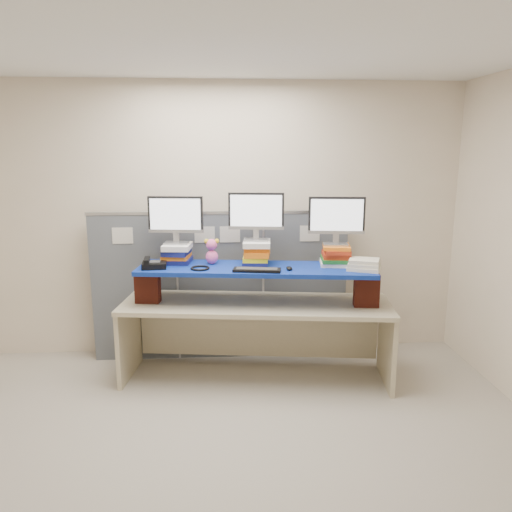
{
  "coord_description": "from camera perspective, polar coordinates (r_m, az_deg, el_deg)",
  "views": [
    {
      "loc": [
        0.03,
        -3.13,
        2.14
      ],
      "look_at": [
        0.32,
        1.25,
        1.19
      ],
      "focal_mm": 35.0,
      "sensor_mm": 36.0,
      "label": 1
    }
  ],
  "objects": [
    {
      "name": "cubicle_partition",
      "position": [
        5.1,
        -4.06,
        -3.36
      ],
      "size": [
        2.6,
        0.06,
        1.53
      ],
      "color": "#4E545C",
      "rests_on": "ground"
    },
    {
      "name": "monitor_left",
      "position": [
        4.65,
        -9.17,
        4.42
      ],
      "size": [
        0.51,
        0.17,
        0.44
      ],
      "rotation": [
        0.0,
        0.0,
        -0.13
      ],
      "color": "#96969B",
      "rests_on": "book_stack_left"
    },
    {
      "name": "monitor_right",
      "position": [
        4.56,
        9.19,
        4.32
      ],
      "size": [
        0.51,
        0.17,
        0.44
      ],
      "rotation": [
        0.0,
        0.0,
        -0.13
      ],
      "color": "#96969B",
      "rests_on": "book_stack_right"
    },
    {
      "name": "desk",
      "position": [
        4.65,
        0.0,
        -7.1
      ],
      "size": [
        2.53,
        1.02,
        0.75
      ],
      "rotation": [
        0.0,
        0.0,
        -0.13
      ],
      "color": "#C4B896",
      "rests_on": "ground"
    },
    {
      "name": "keyboard",
      "position": [
        4.35,
        0.1,
        -1.59
      ],
      "size": [
        0.43,
        0.21,
        0.03
      ],
      "rotation": [
        0.0,
        0.0,
        -0.17
      ],
      "color": "black",
      "rests_on": "blue_board"
    },
    {
      "name": "headset",
      "position": [
        4.45,
        -6.41,
        -1.38
      ],
      "size": [
        0.18,
        0.18,
        0.02
      ],
      "primitive_type": "torus",
      "rotation": [
        0.0,
        0.0,
        0.09
      ],
      "color": "black",
      "rests_on": "blue_board"
    },
    {
      "name": "brick_pier_left",
      "position": [
        4.67,
        -12.28,
        -3.43
      ],
      "size": [
        0.23,
        0.15,
        0.3
      ],
      "primitive_type": "cube",
      "rotation": [
        0.0,
        0.0,
        -0.13
      ],
      "color": "maroon",
      "rests_on": "desk"
    },
    {
      "name": "book_stack_right",
      "position": [
        4.63,
        9.08,
        0.1
      ],
      "size": [
        0.3,
        0.32,
        0.18
      ],
      "color": "white",
      "rests_on": "blue_board"
    },
    {
      "name": "book_stack_center",
      "position": [
        4.6,
        0.05,
        0.44
      ],
      "size": [
        0.28,
        0.31,
        0.22
      ],
      "color": "navy",
      "rests_on": "blue_board"
    },
    {
      "name": "mouse",
      "position": [
        4.4,
        3.81,
        -1.4
      ],
      "size": [
        0.09,
        0.11,
        0.03
      ],
      "primitive_type": "ellipsoid",
      "rotation": [
        0.0,
        0.0,
        -0.48
      ],
      "color": "black",
      "rests_on": "blue_board"
    },
    {
      "name": "binder_stack",
      "position": [
        4.49,
        12.24,
        -0.98
      ],
      "size": [
        0.34,
        0.31,
        0.1
      ],
      "rotation": [
        0.0,
        0.0,
        -0.38
      ],
      "color": "#EEE7CB",
      "rests_on": "blue_board"
    },
    {
      "name": "desk_phone",
      "position": [
        4.56,
        -11.65,
        -0.93
      ],
      "size": [
        0.23,
        0.21,
        0.09
      ],
      "rotation": [
        0.0,
        0.0,
        0.08
      ],
      "color": "black",
      "rests_on": "blue_board"
    },
    {
      "name": "monitor_center",
      "position": [
        4.54,
        0.02,
        4.86
      ],
      "size": [
        0.51,
        0.17,
        0.44
      ],
      "rotation": [
        0.0,
        0.0,
        -0.13
      ],
      "color": "#96969B",
      "rests_on": "book_stack_center"
    },
    {
      "name": "brick_pier_right",
      "position": [
        4.56,
        12.51,
        -3.82
      ],
      "size": [
        0.23,
        0.15,
        0.3
      ],
      "primitive_type": "cube",
      "rotation": [
        0.0,
        0.0,
        -0.13
      ],
      "color": "maroon",
      "rests_on": "desk"
    },
    {
      "name": "book_stack_left",
      "position": [
        4.71,
        -9.0,
        0.33
      ],
      "size": [
        0.29,
        0.33,
        0.18
      ],
      "color": "navy",
      "rests_on": "blue_board"
    },
    {
      "name": "plush_toy",
      "position": [
        4.62,
        -5.08,
        0.56
      ],
      "size": [
        0.14,
        0.1,
        0.24
      ],
      "rotation": [
        0.0,
        0.0,
        -0.18
      ],
      "color": "pink",
      "rests_on": "blue_board"
    },
    {
      "name": "blue_board",
      "position": [
        4.52,
        0.0,
        -1.48
      ],
      "size": [
        2.18,
        0.8,
        0.04
      ],
      "primitive_type": "cube",
      "rotation": [
        0.0,
        0.0,
        -0.13
      ],
      "color": "navy",
      "rests_on": "brick_pier_left"
    },
    {
      "name": "room",
      "position": [
        3.22,
        -4.26,
        -1.09
      ],
      "size": [
        5.0,
        4.0,
        2.8
      ],
      "color": "beige",
      "rests_on": "ground"
    }
  ]
}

